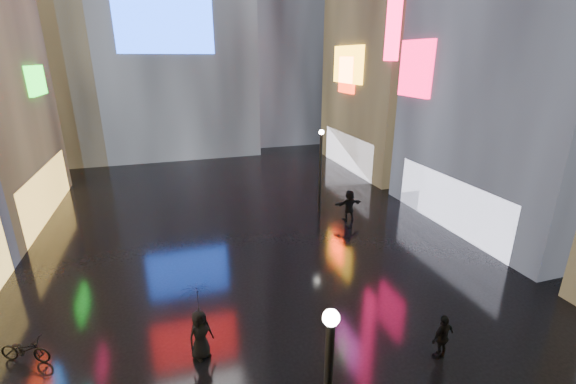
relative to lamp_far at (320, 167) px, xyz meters
name	(u,v)px	position (x,y,z in m)	size (l,w,h in m)	color
ground	(246,231)	(-5.04, -1.45, -2.94)	(140.00, 140.00, 0.00)	black
tower_flank_left	(29,11)	(-19.04, 20.55, 10.06)	(10.00, 10.00, 26.00)	black
lamp_far	(320,167)	(0.00, 0.00, 0.00)	(0.30, 0.30, 5.20)	black
pedestrian_3	(443,337)	(-0.92, -12.86, -2.14)	(0.94, 0.39, 1.60)	black
pedestrian_4	(200,334)	(-8.32, -10.50, -2.08)	(0.85, 0.55, 1.73)	black
pedestrian_5	(349,205)	(1.18, -1.77, -2.01)	(1.72, 0.55, 1.86)	black
umbrella_2	(197,299)	(-8.32, -10.50, -0.76)	(0.99, 1.01, 0.91)	black
bicycle	(25,350)	(-13.70, -9.02, -2.51)	(0.58, 1.67, 0.88)	black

